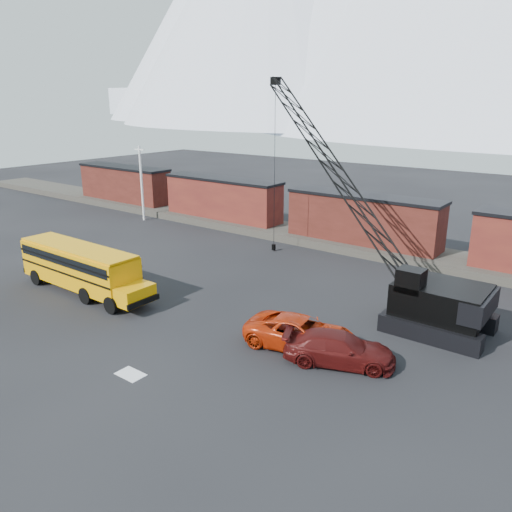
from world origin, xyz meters
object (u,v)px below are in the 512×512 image
(school_bus, at_px, (82,267))
(red_pickup, at_px, (301,333))
(crawler_crane, at_px, (334,169))
(maroon_suv, at_px, (339,349))

(school_bus, height_order, red_pickup, school_bus)
(school_bus, height_order, crawler_crane, crawler_crane)
(school_bus, distance_m, maroon_suv, 18.61)
(school_bus, xyz_separation_m, maroon_suv, (18.49, 1.83, -1.00))
(red_pickup, bearing_deg, school_bus, 87.22)
(red_pickup, xyz_separation_m, maroon_suv, (2.37, -0.25, -0.04))
(maroon_suv, distance_m, crawler_crane, 14.14)
(school_bus, bearing_deg, red_pickup, 7.38)
(school_bus, relative_size, crawler_crane, 0.59)
(maroon_suv, bearing_deg, crawler_crane, 8.63)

